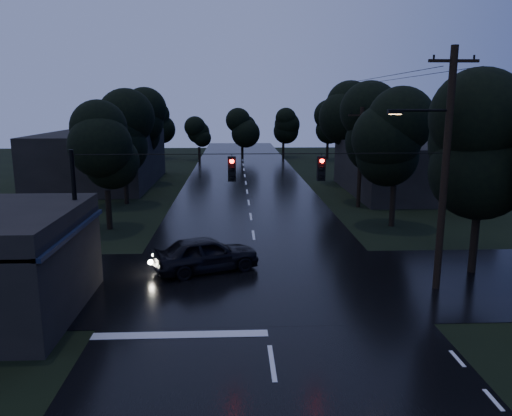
{
  "coord_description": "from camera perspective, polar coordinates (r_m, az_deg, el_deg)",
  "views": [
    {
      "loc": [
        -1.09,
        -8.87,
        7.79
      ],
      "look_at": [
        -0.11,
        13.94,
        2.97
      ],
      "focal_mm": 35.0,
      "sensor_mm": 36.0,
      "label": 1
    }
  ],
  "objects": [
    {
      "name": "tree_right_a",
      "position": [
        32.55,
        15.75,
        7.66
      ],
      "size": [
        4.2,
        4.2,
        8.85
      ],
      "color": "black",
      "rests_on": "ground"
    },
    {
      "name": "tree_left_b",
      "position": [
        39.85,
        -14.95,
        8.4
      ],
      "size": [
        4.2,
        4.2,
        8.85
      ],
      "color": "black",
      "rests_on": "ground"
    },
    {
      "name": "tree_left_c",
      "position": [
        49.74,
        -13.2,
        9.55
      ],
      "size": [
        4.48,
        4.48,
        9.44
      ],
      "color": "black",
      "rests_on": "ground"
    },
    {
      "name": "tree_right_b",
      "position": [
        40.35,
        13.07,
        9.07
      ],
      "size": [
        4.48,
        4.48,
        9.44
      ],
      "color": "black",
      "rests_on": "ground"
    },
    {
      "name": "utility_pole_main",
      "position": [
        21.76,
        20.61,
        4.48
      ],
      "size": [
        3.5,
        0.3,
        10.0
      ],
      "color": "black",
      "rests_on": "ground"
    },
    {
      "name": "tree_left_a",
      "position": [
        31.97,
        -16.9,
        6.84
      ],
      "size": [
        3.92,
        3.92,
        8.26
      ],
      "color": "black",
      "rests_on": "ground"
    },
    {
      "name": "building_far_right",
      "position": [
        45.79,
        16.85,
        4.4
      ],
      "size": [
        10.0,
        14.0,
        4.4
      ],
      "primitive_type": "cube",
      "color": "black",
      "rests_on": "ground"
    },
    {
      "name": "utility_pole_far",
      "position": [
        38.25,
        11.82,
        5.8
      ],
      "size": [
        2.0,
        0.3,
        7.5
      ],
      "color": "black",
      "rests_on": "ground"
    },
    {
      "name": "building_far_left",
      "position": [
        50.82,
        -17.24,
        5.42
      ],
      "size": [
        10.0,
        16.0,
        5.0
      ],
      "primitive_type": "cube",
      "color": "black",
      "rests_on": "ground"
    },
    {
      "name": "tree_right_c",
      "position": [
        50.18,
        10.71,
        10.1
      ],
      "size": [
        4.76,
        4.76,
        10.03
      ],
      "color": "black",
      "rests_on": "ground"
    },
    {
      "name": "car",
      "position": [
        23.65,
        -5.72,
        -5.22
      ],
      "size": [
        5.33,
        3.66,
        1.69
      ],
      "primitive_type": "imported",
      "rotation": [
        0.0,
        0.0,
        1.95
      ],
      "color": "black",
      "rests_on": "ground"
    },
    {
      "name": "tree_corner_near",
      "position": [
        24.58,
        24.53,
        6.67
      ],
      "size": [
        4.48,
        4.48,
        9.44
      ],
      "color": "black",
      "rests_on": "ground"
    },
    {
      "name": "span_signals",
      "position": [
        20.09,
        2.26,
        4.63
      ],
      "size": [
        15.0,
        0.37,
        1.12
      ],
      "color": "black",
      "rests_on": "ground"
    },
    {
      "name": "cross_street",
      "position": [
        22.3,
        0.5,
        -8.52
      ],
      "size": [
        60.0,
        9.0,
        0.02
      ],
      "primitive_type": "cube",
      "color": "black",
      "rests_on": "ground"
    },
    {
      "name": "main_road",
      "position": [
        39.66,
        -0.84,
        0.59
      ],
      "size": [
        12.0,
        120.0,
        0.02
      ],
      "primitive_type": "cube",
      "color": "black",
      "rests_on": "ground"
    },
    {
      "name": "anchor_pole_left",
      "position": [
        21.42,
        -19.82,
        -1.72
      ],
      "size": [
        0.18,
        0.18,
        6.0
      ],
      "primitive_type": "cylinder",
      "color": "black",
      "rests_on": "ground"
    }
  ]
}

